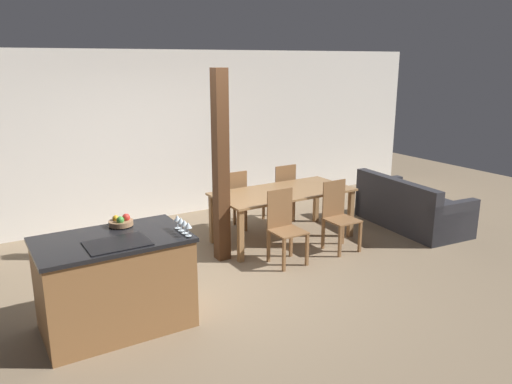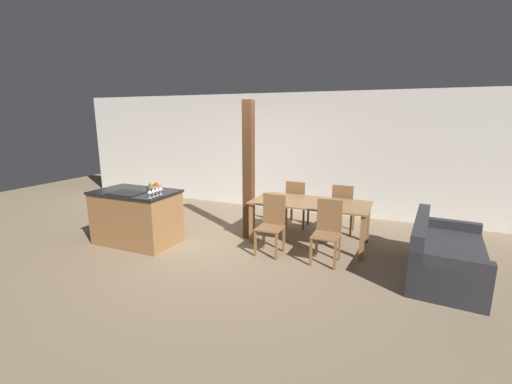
{
  "view_description": "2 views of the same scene",
  "coord_description": "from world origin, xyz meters",
  "px_view_note": "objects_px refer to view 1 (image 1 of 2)",
  "views": [
    {
      "loc": [
        -2.52,
        -4.93,
        2.55
      ],
      "look_at": [
        0.6,
        0.2,
        0.95
      ],
      "focal_mm": 35.0,
      "sensor_mm": 36.0,
      "label": 1
    },
    {
      "loc": [
        2.78,
        -4.88,
        2.17
      ],
      "look_at": [
        0.6,
        0.2,
        0.95
      ],
      "focal_mm": 24.0,
      "sensor_mm": 36.0,
      "label": 2
    }
  ],
  "objects_px": {
    "dining_chair_near_right": "(338,215)",
    "couch": "(411,209)",
    "wine_glass_middle": "(184,223)",
    "dining_chair_far_left": "(232,200)",
    "wine_glass_far": "(181,221)",
    "dining_chair_near_left": "(284,226)",
    "wine_glass_near": "(188,226)",
    "kitchen_island": "(115,283)",
    "dining_chair_far_right": "(281,192)",
    "fruit_bowl": "(121,222)",
    "timber_post": "(221,168)",
    "wine_glass_end": "(177,218)",
    "dining_table": "(283,197)"
  },
  "relations": [
    {
      "from": "kitchen_island",
      "to": "dining_chair_near_left",
      "type": "relative_size",
      "value": 1.48
    },
    {
      "from": "dining_chair_far_right",
      "to": "wine_glass_end",
      "type": "bearing_deg",
      "value": 37.52
    },
    {
      "from": "timber_post",
      "to": "kitchen_island",
      "type": "bearing_deg",
      "value": -149.08
    },
    {
      "from": "wine_glass_far",
      "to": "kitchen_island",
      "type": "bearing_deg",
      "value": 163.6
    },
    {
      "from": "wine_glass_near",
      "to": "dining_chair_near_right",
      "type": "xyz_separation_m",
      "value": [
        2.59,
        0.85,
        -0.55
      ]
    },
    {
      "from": "kitchen_island",
      "to": "dining_chair_near_left",
      "type": "distance_m",
      "value": 2.37
    },
    {
      "from": "wine_glass_far",
      "to": "dining_table",
      "type": "distance_m",
      "value": 2.58
    },
    {
      "from": "kitchen_island",
      "to": "wine_glass_middle",
      "type": "height_order",
      "value": "wine_glass_middle"
    },
    {
      "from": "timber_post",
      "to": "dining_chair_near_left",
      "type": "bearing_deg",
      "value": -38.93
    },
    {
      "from": "fruit_bowl",
      "to": "dining_table",
      "type": "height_order",
      "value": "fruit_bowl"
    },
    {
      "from": "wine_glass_near",
      "to": "wine_glass_end",
      "type": "bearing_deg",
      "value": 90.0
    },
    {
      "from": "dining_chair_near_left",
      "to": "timber_post",
      "type": "xyz_separation_m",
      "value": [
        -0.64,
        0.51,
        0.74
      ]
    },
    {
      "from": "wine_glass_far",
      "to": "timber_post",
      "type": "relative_size",
      "value": 0.06
    },
    {
      "from": "wine_glass_middle",
      "to": "couch",
      "type": "height_order",
      "value": "wine_glass_middle"
    },
    {
      "from": "kitchen_island",
      "to": "dining_chair_near_right",
      "type": "relative_size",
      "value": 1.48
    },
    {
      "from": "fruit_bowl",
      "to": "wine_glass_near",
      "type": "distance_m",
      "value": 0.78
    },
    {
      "from": "wine_glass_end",
      "to": "dining_table",
      "type": "xyz_separation_m",
      "value": [
        2.14,
        1.29,
        -0.39
      ]
    },
    {
      "from": "wine_glass_near",
      "to": "dining_chair_near_right",
      "type": "relative_size",
      "value": 0.14
    },
    {
      "from": "dining_chair_near_right",
      "to": "couch",
      "type": "relative_size",
      "value": 0.52
    },
    {
      "from": "fruit_bowl",
      "to": "dining_chair_far_left",
      "type": "bearing_deg",
      "value": 36.93
    },
    {
      "from": "fruit_bowl",
      "to": "dining_chair_far_left",
      "type": "distance_m",
      "value": 2.72
    },
    {
      "from": "kitchen_island",
      "to": "wine_glass_far",
      "type": "height_order",
      "value": "wine_glass_far"
    },
    {
      "from": "kitchen_island",
      "to": "dining_table",
      "type": "distance_m",
      "value": 3.02
    },
    {
      "from": "dining_chair_near_left",
      "to": "wine_glass_near",
      "type": "bearing_deg",
      "value": -153.21
    },
    {
      "from": "fruit_bowl",
      "to": "dining_chair_near_left",
      "type": "height_order",
      "value": "fruit_bowl"
    },
    {
      "from": "wine_glass_far",
      "to": "dining_chair_far_right",
      "type": "bearing_deg",
      "value": 38.71
    },
    {
      "from": "kitchen_island",
      "to": "fruit_bowl",
      "type": "xyz_separation_m",
      "value": [
        0.18,
        0.28,
        0.51
      ]
    },
    {
      "from": "fruit_bowl",
      "to": "wine_glass_far",
      "type": "relative_size",
      "value": 1.77
    },
    {
      "from": "wine_glass_end",
      "to": "dining_chair_near_left",
      "type": "relative_size",
      "value": 0.14
    },
    {
      "from": "wine_glass_end",
      "to": "dining_table",
      "type": "height_order",
      "value": "wine_glass_end"
    },
    {
      "from": "dining_chair_far_left",
      "to": "timber_post",
      "type": "bearing_deg",
      "value": 54.2
    },
    {
      "from": "fruit_bowl",
      "to": "timber_post",
      "type": "height_order",
      "value": "timber_post"
    },
    {
      "from": "wine_glass_middle",
      "to": "wine_glass_end",
      "type": "height_order",
      "value": "same"
    },
    {
      "from": "wine_glass_near",
      "to": "dining_chair_far_right",
      "type": "xyz_separation_m",
      "value": [
        2.59,
        2.25,
        -0.55
      ]
    },
    {
      "from": "fruit_bowl",
      "to": "kitchen_island",
      "type": "bearing_deg",
      "value": -122.57
    },
    {
      "from": "kitchen_island",
      "to": "dining_chair_far_left",
      "type": "height_order",
      "value": "dining_chair_far_left"
    },
    {
      "from": "kitchen_island",
      "to": "dining_chair_far_right",
      "type": "distance_m",
      "value": 3.73
    },
    {
      "from": "dining_chair_far_left",
      "to": "couch",
      "type": "distance_m",
      "value": 2.8
    },
    {
      "from": "dining_table",
      "to": "timber_post",
      "type": "distance_m",
      "value": 1.24
    },
    {
      "from": "wine_glass_near",
      "to": "kitchen_island",
      "type": "bearing_deg",
      "value": 150.34
    },
    {
      "from": "dining_chair_near_right",
      "to": "dining_chair_far_left",
      "type": "xyz_separation_m",
      "value": [
        -0.9,
        1.39,
        0.0
      ]
    },
    {
      "from": "wine_glass_end",
      "to": "couch",
      "type": "distance_m",
      "value": 4.31
    },
    {
      "from": "kitchen_island",
      "to": "couch",
      "type": "distance_m",
      "value": 4.86
    },
    {
      "from": "wine_glass_far",
      "to": "dining_table",
      "type": "xyz_separation_m",
      "value": [
        2.14,
        1.38,
        -0.39
      ]
    },
    {
      "from": "wine_glass_near",
      "to": "couch",
      "type": "height_order",
      "value": "wine_glass_near"
    },
    {
      "from": "wine_glass_far",
      "to": "dining_chair_near_left",
      "type": "distance_m",
      "value": 1.91
    },
    {
      "from": "dining_chair_near_right",
      "to": "couch",
      "type": "height_order",
      "value": "dining_chair_near_right"
    },
    {
      "from": "dining_chair_near_right",
      "to": "dining_chair_far_left",
      "type": "distance_m",
      "value": 1.66
    },
    {
      "from": "kitchen_island",
      "to": "wine_glass_end",
      "type": "bearing_deg",
      "value": -8.91
    },
    {
      "from": "wine_glass_near",
      "to": "dining_chair_near_right",
      "type": "distance_m",
      "value": 2.78
    }
  ]
}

